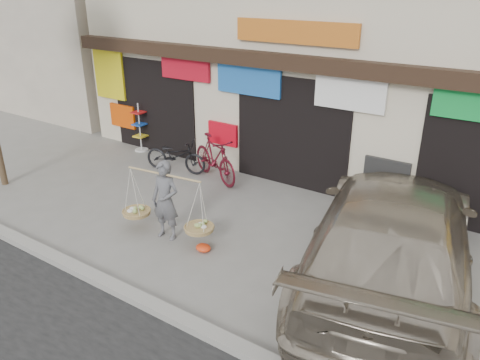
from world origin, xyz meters
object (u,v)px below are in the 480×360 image
Objects in this scene: bike_0 at (176,155)px; suv at (391,236)px; street_vendor at (166,203)px; display_rack at (140,132)px; bike_1 at (215,158)px.

suv is at bearing -119.08° from bike_0.
display_rack is (-4.15, 3.44, -0.16)m from street_vendor.
street_vendor reaches higher than display_rack.
suv is at bearing -16.76° from display_rack.
suv is (4.11, 0.95, 0.15)m from street_vendor.
bike_0 is (-2.16, 2.75, -0.29)m from street_vendor.
suv is 8.64m from display_rack.
display_rack is at bearing -28.37° from suv.
street_vendor is 5.40m from display_rack.
display_rack is (-8.27, 2.49, -0.31)m from suv.
bike_1 is at bearing 101.35° from street_vendor.
street_vendor is at bearing 1.42° from suv.
bike_1 is at bearing -32.52° from suv.
bike_0 is at bearing 119.73° from bike_1.
bike_0 is 1.19× the size of display_rack.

